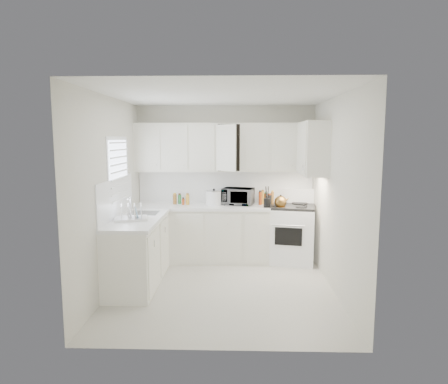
{
  "coord_description": "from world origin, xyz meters",
  "views": [
    {
      "loc": [
        0.17,
        -5.24,
        2.04
      ],
      "look_at": [
        0.0,
        0.7,
        1.25
      ],
      "focal_mm": 31.98,
      "sensor_mm": 36.0,
      "label": 1
    }
  ],
  "objects_px": {
    "microwave": "(238,195)",
    "rice_cooker": "(214,197)",
    "tea_kettle": "(281,201)",
    "dish_rack": "(131,211)",
    "stove": "(290,226)",
    "utensil_crock": "(267,196)"
  },
  "relations": [
    {
      "from": "stove",
      "to": "tea_kettle",
      "type": "bearing_deg",
      "value": -126.86
    },
    {
      "from": "tea_kettle",
      "to": "utensil_crock",
      "type": "relative_size",
      "value": 0.71
    },
    {
      "from": "microwave",
      "to": "rice_cooker",
      "type": "distance_m",
      "value": 0.4
    },
    {
      "from": "stove",
      "to": "microwave",
      "type": "height_order",
      "value": "microwave"
    },
    {
      "from": "rice_cooker",
      "to": "stove",
      "type": "bearing_deg",
      "value": -19.76
    },
    {
      "from": "utensil_crock",
      "to": "dish_rack",
      "type": "distance_m",
      "value": 2.21
    },
    {
      "from": "microwave",
      "to": "utensil_crock",
      "type": "distance_m",
      "value": 0.53
    },
    {
      "from": "stove",
      "to": "rice_cooker",
      "type": "relative_size",
      "value": 4.56
    },
    {
      "from": "dish_rack",
      "to": "stove",
      "type": "bearing_deg",
      "value": 13.02
    },
    {
      "from": "microwave",
      "to": "rice_cooker",
      "type": "height_order",
      "value": "microwave"
    },
    {
      "from": "microwave",
      "to": "dish_rack",
      "type": "xyz_separation_m",
      "value": [
        -1.47,
        -1.32,
        -0.05
      ]
    },
    {
      "from": "microwave",
      "to": "utensil_crock",
      "type": "xyz_separation_m",
      "value": [
        0.46,
        -0.25,
        0.01
      ]
    },
    {
      "from": "rice_cooker",
      "to": "dish_rack",
      "type": "distance_m",
      "value": 1.68
    },
    {
      "from": "stove",
      "to": "microwave",
      "type": "relative_size",
      "value": 2.44
    },
    {
      "from": "tea_kettle",
      "to": "microwave",
      "type": "distance_m",
      "value": 0.73
    },
    {
      "from": "rice_cooker",
      "to": "dish_rack",
      "type": "height_order",
      "value": "rice_cooker"
    },
    {
      "from": "tea_kettle",
      "to": "dish_rack",
      "type": "bearing_deg",
      "value": -145.81
    },
    {
      "from": "rice_cooker",
      "to": "dish_rack",
      "type": "xyz_separation_m",
      "value": [
        -1.06,
        -1.3,
        -0.01
      ]
    },
    {
      "from": "tea_kettle",
      "to": "utensil_crock",
      "type": "distance_m",
      "value": 0.23
    },
    {
      "from": "microwave",
      "to": "rice_cooker",
      "type": "bearing_deg",
      "value": -162.85
    },
    {
      "from": "tea_kettle",
      "to": "stove",
      "type": "bearing_deg",
      "value": 49.47
    },
    {
      "from": "microwave",
      "to": "utensil_crock",
      "type": "bearing_deg",
      "value": -13.87
    }
  ]
}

